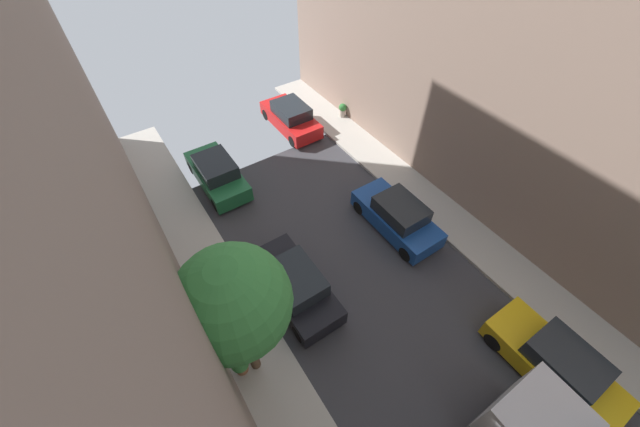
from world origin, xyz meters
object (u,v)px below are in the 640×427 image
at_px(parked_car_right_1, 556,364).
at_px(potted_plant_0, 343,109).
at_px(parked_car_left_3, 295,284).
at_px(parked_car_right_3, 291,117).
at_px(parked_car_left_4, 217,173).
at_px(parked_car_right_2, 397,216).
at_px(street_tree_0, 233,303).
at_px(potted_plant_2, 240,365).

distance_m(parked_car_right_1, potted_plant_0, 15.96).
distance_m(parked_car_left_3, parked_car_right_3, 10.91).
height_order(parked_car_left_3, parked_car_left_4, same).
bearing_deg(parked_car_right_1, parked_car_left_4, 110.60).
relative_size(parked_car_right_2, street_tree_0, 0.72).
height_order(parked_car_left_4, parked_car_right_1, same).
distance_m(potted_plant_0, potted_plant_2, 15.23).
xyz_separation_m(parked_car_right_1, potted_plant_0, (3.05, 15.67, -0.11)).
distance_m(parked_car_left_3, potted_plant_0, 12.09).
height_order(parked_car_right_3, potted_plant_0, parked_car_right_3).
distance_m(parked_car_left_4, parked_car_right_1, 15.35).
bearing_deg(parked_car_right_3, street_tree_0, -125.56).
bearing_deg(potted_plant_2, street_tree_0, -12.99).
height_order(parked_car_left_4, potted_plant_2, parked_car_left_4).
xyz_separation_m(parked_car_left_3, parked_car_right_1, (5.40, -7.03, 0.00)).
xyz_separation_m(street_tree_0, potted_plant_0, (10.95, 10.21, -3.81)).
xyz_separation_m(parked_car_left_3, parked_car_left_4, (0.00, 7.34, 0.00)).
distance_m(parked_car_right_3, potted_plant_0, 3.16).
distance_m(parked_car_left_3, parked_car_right_1, 8.86).
bearing_deg(street_tree_0, parked_car_right_2, 14.27).
bearing_deg(potted_plant_2, parked_car_right_1, -33.71).
relative_size(parked_car_left_4, parked_car_right_3, 1.00).
bearing_deg(street_tree_0, parked_car_left_3, 32.10).
xyz_separation_m(parked_car_right_3, potted_plant_0, (3.05, -0.84, -0.11)).
bearing_deg(parked_car_right_3, parked_car_right_2, -90.00).
distance_m(parked_car_right_3, street_tree_0, 14.08).
bearing_deg(parked_car_left_3, parked_car_right_1, -52.47).
bearing_deg(potted_plant_0, parked_car_right_1, -101.01).
bearing_deg(street_tree_0, parked_car_left_4, 74.34).
height_order(parked_car_left_3, street_tree_0, street_tree_0).
distance_m(parked_car_right_1, potted_plant_2, 10.03).
height_order(parked_car_left_3, potted_plant_0, parked_car_left_3).
relative_size(parked_car_left_3, parked_car_right_2, 1.00).
xyz_separation_m(parked_car_right_2, potted_plant_0, (3.05, 8.20, -0.11)).
bearing_deg(parked_car_left_4, street_tree_0, -105.66).
distance_m(parked_car_right_2, street_tree_0, 8.95).
bearing_deg(potted_plant_0, parked_car_left_3, -134.36).
relative_size(parked_car_right_1, parked_car_right_2, 1.00).
distance_m(parked_car_right_1, parked_car_right_3, 16.51).
relative_size(parked_car_right_1, potted_plant_0, 5.13).
height_order(parked_car_left_4, parked_car_right_3, same).
relative_size(street_tree_0, potted_plant_0, 7.08).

